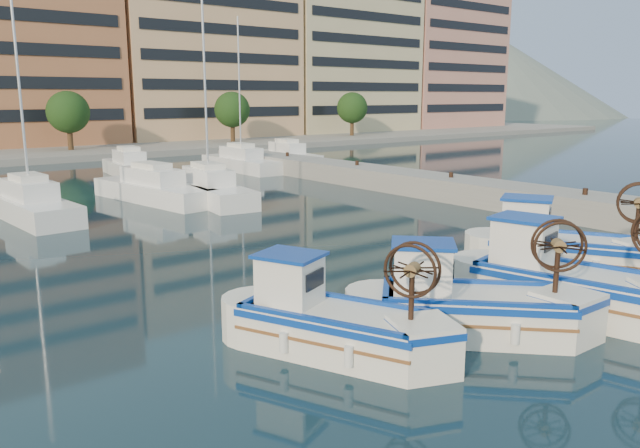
{
  "coord_description": "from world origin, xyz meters",
  "views": [
    {
      "loc": [
        -14.44,
        -8.91,
        5.7
      ],
      "look_at": [
        -1.81,
        7.14,
        1.5
      ],
      "focal_mm": 35.0,
      "sensor_mm": 36.0,
      "label": 1
    }
  ],
  "objects": [
    {
      "name": "quay",
      "position": [
        13.0,
        8.0,
        0.6
      ],
      "size": [
        3.0,
        60.0,
        1.2
      ],
      "primitive_type": "cube",
      "color": "gray",
      "rests_on": "ground"
    },
    {
      "name": "yacht_marina",
      "position": [
        -3.1,
        27.66,
        0.53
      ],
      "size": [
        34.74,
        22.81,
        11.5
      ],
      "color": "white",
      "rests_on": "ground"
    },
    {
      "name": "fishing_boat_b",
      "position": [
        -2.86,
        0.1,
        0.8
      ],
      "size": [
        4.48,
        4.51,
        2.92
      ],
      "rotation": [
        0.0,
        0.0,
        0.78
      ],
      "color": "white",
      "rests_on": "ground"
    },
    {
      "name": "hill_east",
      "position": [
        140.0,
        110.0,
        0.0
      ],
      "size": [
        160.0,
        160.0,
        50.0
      ],
      "primitive_type": "cone",
      "color": "slate",
      "rests_on": "ground"
    },
    {
      "name": "fishing_boat_c",
      "position": [
        0.49,
        -0.44,
        0.87
      ],
      "size": [
        3.05,
        5.2,
        3.15
      ],
      "rotation": [
        0.0,
        0.0,
        0.22
      ],
      "color": "white",
      "rests_on": "ground"
    },
    {
      "name": "fishing_boat_a",
      "position": [
        -6.08,
        1.36,
        0.77
      ],
      "size": [
        3.36,
        4.62,
        2.78
      ],
      "rotation": [
        0.0,
        0.0,
        0.41
      ],
      "color": "white",
      "rests_on": "ground"
    },
    {
      "name": "fishing_boat_d",
      "position": [
        3.99,
        1.75,
        0.86
      ],
      "size": [
        4.09,
        5.13,
        3.11
      ],
      "rotation": [
        0.0,
        0.0,
        0.51
      ],
      "color": "white",
      "rests_on": "ground"
    },
    {
      "name": "waterfront",
      "position": [
        9.23,
        65.04,
        11.1
      ],
      "size": [
        180.0,
        40.0,
        25.6
      ],
      "color": "gray",
      "rests_on": "ground"
    },
    {
      "name": "ground",
      "position": [
        0.0,
        0.0,
        0.0
      ],
      "size": [
        300.0,
        300.0,
        0.0
      ],
      "primitive_type": "plane",
      "color": "#183040",
      "rests_on": "ground"
    }
  ]
}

